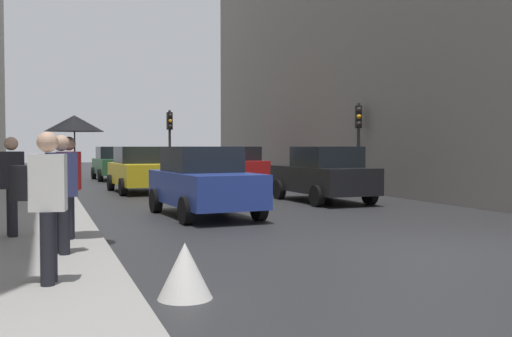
{
  "coord_description": "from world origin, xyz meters",
  "views": [
    {
      "loc": [
        -6.22,
        -8.43,
        1.76
      ],
      "look_at": [
        -0.37,
        7.7,
        1.12
      ],
      "focal_mm": 41.28,
      "sensor_mm": 36.0,
      "label": 1
    }
  ],
  "objects_px": {
    "car_dark_suv": "(323,174)",
    "car_blue_van": "(204,182)",
    "pedestrian_with_umbrella": "(73,142)",
    "car_yellow_taxi": "(140,170)",
    "traffic_light_far_median": "(170,133)",
    "car_red_sedan": "(237,165)",
    "pedestrian_with_black_backpack": "(44,198)",
    "car_green_estate": "(114,163)",
    "pedestrian_with_grey_backpack": "(59,187)",
    "traffic_light_mid_street": "(358,131)",
    "pedestrian_in_dark_coat": "(12,182)",
    "warning_sign_triangle": "(185,271)"
  },
  "relations": [
    {
      "from": "pedestrian_with_grey_backpack",
      "to": "pedestrian_in_dark_coat",
      "type": "height_order",
      "value": "same"
    },
    {
      "from": "car_red_sedan",
      "to": "pedestrian_with_umbrella",
      "type": "bearing_deg",
      "value": -117.4
    },
    {
      "from": "car_blue_van",
      "to": "car_yellow_taxi",
      "type": "height_order",
      "value": "same"
    },
    {
      "from": "car_red_sedan",
      "to": "pedestrian_with_black_backpack",
      "type": "height_order",
      "value": "pedestrian_with_black_backpack"
    },
    {
      "from": "car_yellow_taxi",
      "to": "pedestrian_with_umbrella",
      "type": "height_order",
      "value": "pedestrian_with_umbrella"
    },
    {
      "from": "pedestrian_with_umbrella",
      "to": "car_yellow_taxi",
      "type": "bearing_deg",
      "value": 76.05
    },
    {
      "from": "car_blue_van",
      "to": "car_green_estate",
      "type": "xyz_separation_m",
      "value": [
        -0.27,
        17.37,
        0.0
      ]
    },
    {
      "from": "car_green_estate",
      "to": "car_yellow_taxi",
      "type": "xyz_separation_m",
      "value": [
        -0.04,
        -9.0,
        0.0
      ]
    },
    {
      "from": "car_dark_suv",
      "to": "pedestrian_with_grey_backpack",
      "type": "relative_size",
      "value": 2.41
    },
    {
      "from": "pedestrian_with_black_backpack",
      "to": "pedestrian_in_dark_coat",
      "type": "xyz_separation_m",
      "value": [
        -0.54,
        4.07,
        -0.03
      ]
    },
    {
      "from": "traffic_light_mid_street",
      "to": "car_blue_van",
      "type": "bearing_deg",
      "value": -145.3
    },
    {
      "from": "car_dark_suv",
      "to": "pedestrian_with_umbrella",
      "type": "distance_m",
      "value": 10.02
    },
    {
      "from": "car_dark_suv",
      "to": "car_blue_van",
      "type": "bearing_deg",
      "value": -152.06
    },
    {
      "from": "car_red_sedan",
      "to": "pedestrian_with_umbrella",
      "type": "distance_m",
      "value": 17.6
    },
    {
      "from": "car_dark_suv",
      "to": "car_blue_van",
      "type": "xyz_separation_m",
      "value": [
        -4.56,
        -2.42,
        0.0
      ]
    },
    {
      "from": "car_green_estate",
      "to": "traffic_light_mid_street",
      "type": "bearing_deg",
      "value": -58.19
    },
    {
      "from": "car_green_estate",
      "to": "pedestrian_with_umbrella",
      "type": "relative_size",
      "value": 2.0
    },
    {
      "from": "car_yellow_taxi",
      "to": "warning_sign_triangle",
      "type": "height_order",
      "value": "car_yellow_taxi"
    },
    {
      "from": "car_blue_van",
      "to": "car_green_estate",
      "type": "bearing_deg",
      "value": 90.9
    },
    {
      "from": "traffic_light_far_median",
      "to": "traffic_light_mid_street",
      "type": "bearing_deg",
      "value": -58.07
    },
    {
      "from": "car_blue_van",
      "to": "pedestrian_with_umbrella",
      "type": "bearing_deg",
      "value": -131.75
    },
    {
      "from": "traffic_light_mid_street",
      "to": "car_dark_suv",
      "type": "bearing_deg",
      "value": -136.26
    },
    {
      "from": "car_yellow_taxi",
      "to": "pedestrian_in_dark_coat",
      "type": "height_order",
      "value": "pedestrian_in_dark_coat"
    },
    {
      "from": "car_green_estate",
      "to": "car_yellow_taxi",
      "type": "relative_size",
      "value": 1.0
    },
    {
      "from": "car_red_sedan",
      "to": "pedestrian_with_black_backpack",
      "type": "xyz_separation_m",
      "value": [
        -8.57,
        -19.04,
        0.29
      ]
    },
    {
      "from": "car_green_estate",
      "to": "pedestrian_with_black_backpack",
      "type": "relative_size",
      "value": 2.41
    },
    {
      "from": "car_dark_suv",
      "to": "pedestrian_with_black_backpack",
      "type": "height_order",
      "value": "pedestrian_with_black_backpack"
    },
    {
      "from": "car_dark_suv",
      "to": "car_yellow_taxi",
      "type": "relative_size",
      "value": 0.99
    },
    {
      "from": "traffic_light_far_median",
      "to": "pedestrian_with_umbrella",
      "type": "height_order",
      "value": "traffic_light_far_median"
    },
    {
      "from": "traffic_light_mid_street",
      "to": "pedestrian_with_umbrella",
      "type": "height_order",
      "value": "traffic_light_mid_street"
    },
    {
      "from": "pedestrian_with_umbrella",
      "to": "pedestrian_in_dark_coat",
      "type": "height_order",
      "value": "pedestrian_with_umbrella"
    },
    {
      "from": "car_yellow_taxi",
      "to": "pedestrian_with_umbrella",
      "type": "distance_m",
      "value": 12.49
    },
    {
      "from": "pedestrian_with_umbrella",
      "to": "car_green_estate",
      "type": "bearing_deg",
      "value": 81.8
    },
    {
      "from": "car_red_sedan",
      "to": "pedestrian_in_dark_coat",
      "type": "height_order",
      "value": "pedestrian_in_dark_coat"
    },
    {
      "from": "pedestrian_with_black_backpack",
      "to": "warning_sign_triangle",
      "type": "distance_m",
      "value": 1.84
    },
    {
      "from": "car_green_estate",
      "to": "warning_sign_triangle",
      "type": "bearing_deg",
      "value": -94.55
    },
    {
      "from": "car_blue_van",
      "to": "pedestrian_with_umbrella",
      "type": "xyz_separation_m",
      "value": [
        -3.31,
        -3.71,
        0.96
      ]
    },
    {
      "from": "traffic_light_mid_street",
      "to": "car_blue_van",
      "type": "distance_m",
      "value": 9.05
    },
    {
      "from": "car_dark_suv",
      "to": "car_green_estate",
      "type": "bearing_deg",
      "value": 107.91
    },
    {
      "from": "car_red_sedan",
      "to": "car_green_estate",
      "type": "xyz_separation_m",
      "value": [
        -5.05,
        5.48,
        0.0
      ]
    },
    {
      "from": "pedestrian_with_umbrella",
      "to": "pedestrian_with_black_backpack",
      "type": "xyz_separation_m",
      "value": [
        -0.48,
        -3.44,
        -0.68
      ]
    },
    {
      "from": "pedestrian_with_grey_backpack",
      "to": "car_blue_van",
      "type": "bearing_deg",
      "value": 55.37
    },
    {
      "from": "car_dark_suv",
      "to": "pedestrian_with_black_backpack",
      "type": "distance_m",
      "value": 12.7
    },
    {
      "from": "pedestrian_with_grey_backpack",
      "to": "pedestrian_in_dark_coat",
      "type": "distance_m",
      "value": 2.25
    },
    {
      "from": "car_dark_suv",
      "to": "pedestrian_in_dark_coat",
      "type": "bearing_deg",
      "value": -148.28
    },
    {
      "from": "warning_sign_triangle",
      "to": "car_red_sedan",
      "type": "bearing_deg",
      "value": 70.26
    },
    {
      "from": "pedestrian_with_umbrella",
      "to": "warning_sign_triangle",
      "type": "relative_size",
      "value": 3.29
    },
    {
      "from": "car_green_estate",
      "to": "pedestrian_with_grey_backpack",
      "type": "bearing_deg",
      "value": -98.36
    },
    {
      "from": "traffic_light_far_median",
      "to": "car_dark_suv",
      "type": "height_order",
      "value": "traffic_light_far_median"
    },
    {
      "from": "car_red_sedan",
      "to": "car_yellow_taxi",
      "type": "xyz_separation_m",
      "value": [
        -5.08,
        -3.52,
        0.0
      ]
    }
  ]
}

